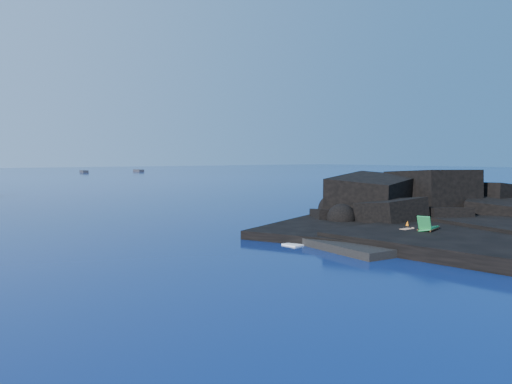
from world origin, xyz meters
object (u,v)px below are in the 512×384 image
at_px(sunbather, 407,231).
at_px(distant_boat_a, 84,173).
at_px(deck_chair, 429,224).
at_px(marker_cone, 407,226).
at_px(distant_boat_b, 139,172).

distance_m(sunbather, distant_boat_a, 125.33).
height_order(deck_chair, marker_cone, deck_chair).
xyz_separation_m(sunbather, distant_boat_a, (25.04, 122.80, -0.54)).
xyz_separation_m(deck_chair, sunbather, (-0.55, 0.90, -0.39)).
relative_size(deck_chair, distant_boat_b, 0.35).
bearing_deg(deck_chair, distant_boat_a, 61.81).
xyz_separation_m(distant_boat_a, distant_boat_b, (15.64, -0.94, 0.00)).
bearing_deg(sunbather, distant_boat_a, 78.12).
relative_size(sunbather, marker_cone, 3.62).
bearing_deg(sunbather, distant_boat_b, 71.18).
bearing_deg(sunbather, marker_cone, 33.73).
height_order(deck_chair, sunbather, deck_chair).
height_order(distant_boat_a, distant_boat_b, distant_boat_b).
bearing_deg(marker_cone, deck_chair, -107.73).
bearing_deg(distant_boat_b, deck_chair, -105.76).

